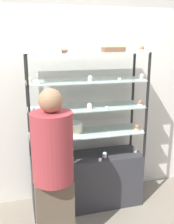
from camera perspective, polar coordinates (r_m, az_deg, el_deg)
name	(u,v)px	position (r m, az deg, el deg)	size (l,w,h in m)	color
ground_plane	(87,204)	(3.68, 0.00, -19.42)	(20.00, 20.00, 0.00)	gray
back_wall	(80,103)	(3.46, -1.55, 2.03)	(8.00, 0.05, 2.60)	silver
display_base	(87,181)	(3.49, 0.00, -14.72)	(1.39, 0.42, 0.70)	#333338
display_riser_lower	(87,134)	(3.22, 0.00, -4.72)	(1.39, 0.42, 0.32)	black
display_riser_middle	(87,109)	(3.12, 0.00, 0.76)	(1.39, 0.42, 0.32)	black
display_riser_upper	(87,82)	(3.06, 0.00, 6.54)	(1.39, 0.42, 0.32)	black
display_riser_top	(87,54)	(3.02, 0.00, 12.50)	(1.39, 0.42, 0.32)	black
layer_cake_centerpiece	(74,127)	(3.19, -2.90, -3.34)	(0.22, 0.22, 0.12)	beige
sheet_cake_frosted	(113,49)	(3.16, 5.75, 13.49)	(0.26, 0.14, 0.06)	brown
cupcake_0	(37,162)	(3.15, -10.91, -10.62)	(0.06, 0.06, 0.07)	white
cupcake_1	(71,159)	(3.18, -3.42, -10.12)	(0.06, 0.06, 0.07)	#CCB28C
cupcake_2	(105,155)	(3.29, 3.88, -9.25)	(0.06, 0.06, 0.07)	white
cupcake_3	(135,149)	(3.49, 10.48, -8.00)	(0.06, 0.06, 0.07)	beige
price_tag_0	(100,160)	(3.18, 2.87, -10.34)	(0.04, 0.00, 0.04)	white
cupcake_4	(34,136)	(3.02, -11.40, -5.25)	(0.06, 0.06, 0.08)	beige
cupcake_5	(137,127)	(3.32, 10.86, -3.32)	(0.06, 0.06, 0.08)	#CCB28C
price_tag_1	(108,134)	(3.09, 4.56, -4.81)	(0.04, 0.00, 0.04)	white
cupcake_6	(32,110)	(2.92, -11.81, 0.52)	(0.06, 0.06, 0.07)	beige
cupcake_7	(89,106)	(3.00, 0.51, 1.25)	(0.06, 0.06, 0.07)	white
cupcake_8	(140,103)	(3.23, 11.50, 1.96)	(0.06, 0.06, 0.07)	white
price_tag_2	(106,108)	(2.98, 4.23, 0.88)	(0.04, 0.00, 0.04)	white
cupcake_9	(30,80)	(2.90, -12.36, 6.78)	(0.05, 0.05, 0.07)	beige
cupcake_10	(90,78)	(2.97, 0.69, 7.31)	(0.05, 0.05, 0.07)	beige
cupcake_11	(142,76)	(3.20, 11.86, 7.58)	(0.05, 0.05, 0.07)	#CCB28C
price_tag_3	(119,80)	(2.97, 7.05, 7.00)	(0.04, 0.00, 0.04)	white
cupcake_12	(31,50)	(2.88, -12.12, 13.13)	(0.06, 0.06, 0.07)	#CCB28C
cupcake_13	(59,49)	(2.91, -6.10, 13.39)	(0.06, 0.06, 0.07)	white
cupcake_14	(88,49)	(2.98, 0.29, 13.52)	(0.06, 0.06, 0.07)	white
cupcake_15	(141,49)	(3.15, 11.78, 13.31)	(0.06, 0.06, 0.07)	beige
price_tag_4	(54,51)	(2.75, -7.16, 12.99)	(0.04, 0.00, 0.04)	white
donut_glazed	(62,51)	(3.02, -5.52, 13.14)	(0.14, 0.14, 0.03)	brown
customer_figure	(53,169)	(2.60, -7.38, -12.18)	(0.39, 0.39, 1.69)	brown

